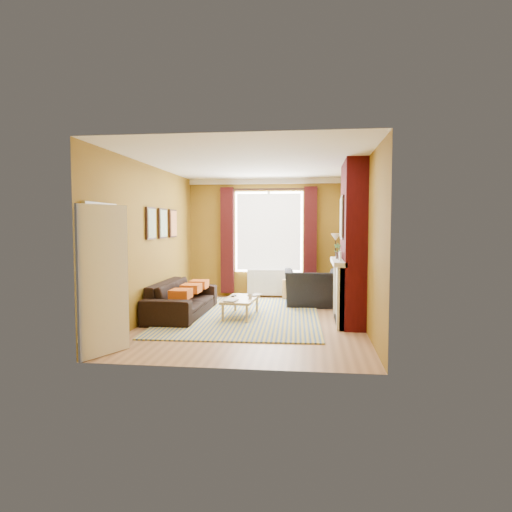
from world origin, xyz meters
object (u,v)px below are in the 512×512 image
object	(u,v)px
sofa	(182,298)
wicker_stool	(290,289)
armchair	(312,288)
floor_lamp	(336,248)
coffee_table	(241,300)

from	to	relation	value
sofa	wicker_stool	distance (m)	2.87
sofa	wicker_stool	world-z (taller)	sofa
sofa	wicker_stool	bearing A→B (deg)	-42.72
wicker_stool	armchair	bearing A→B (deg)	-56.40
wicker_stool	floor_lamp	world-z (taller)	floor_lamp
armchair	wicker_stool	distance (m)	0.92
sofa	wicker_stool	xyz separation A→B (m)	(1.95, 2.10, -0.10)
wicker_stool	floor_lamp	size ratio (longest dim) A/B	0.30
coffee_table	wicker_stool	bearing A→B (deg)	72.41
sofa	coffee_table	bearing A→B (deg)	-91.97
armchair	coffee_table	distance (m)	1.92
armchair	floor_lamp	bearing A→B (deg)	-127.30
sofa	floor_lamp	size ratio (longest dim) A/B	1.46
coffee_table	floor_lamp	distance (m)	2.96
sofa	armchair	distance (m)	2.80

